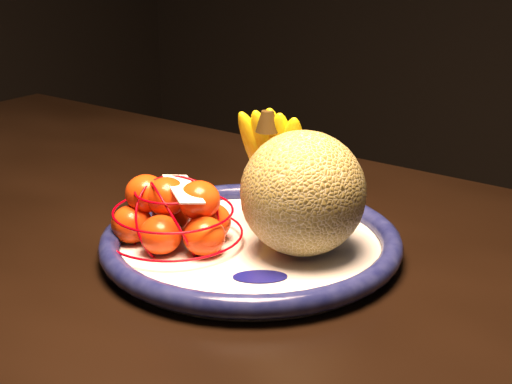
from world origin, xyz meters
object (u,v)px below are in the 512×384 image
Objects in this scene: dining_table at (157,327)px; mandarin_bag at (174,216)px; fruit_bowl at (251,243)px; banana_bunch at (277,159)px; cantaloupe at (303,193)px.

mandarin_bag is at bearing 77.58° from dining_table.
fruit_bowl is 2.18× the size of banana_bunch.
fruit_bowl is at bearing 45.07° from dining_table.
fruit_bowl is 0.09m from mandarin_bag.
dining_table is 11.81× the size of cantaloupe.
dining_table is at bearing -124.83° from banana_bunch.
fruit_bowl is 0.10m from banana_bunch.
cantaloupe reaches higher than dining_table.
cantaloupe is 0.14m from mandarin_bag.
banana_bunch is at bearing 98.64° from fruit_bowl.
mandarin_bag is at bearing -127.17° from banana_bunch.
banana_bunch is at bearing 140.59° from cantaloupe.
banana_bunch is at bearing 62.02° from mandarin_bag.
fruit_bowl is 0.09m from cantaloupe.
dining_table is 4.73× the size of fruit_bowl.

